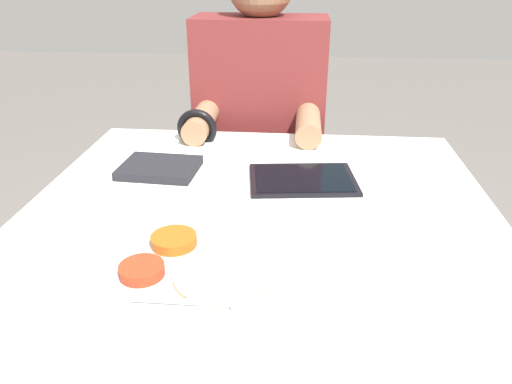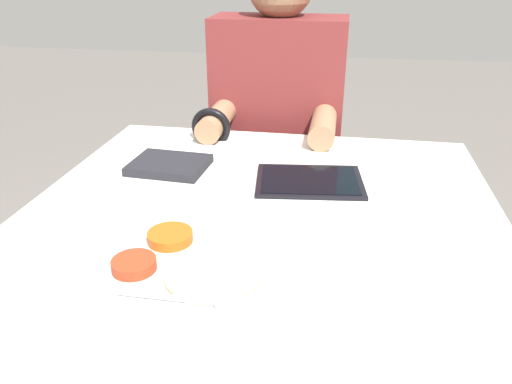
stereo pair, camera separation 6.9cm
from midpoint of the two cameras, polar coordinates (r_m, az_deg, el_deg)
name	(u,v)px [view 1 (the left image)]	position (r m, az deg, el deg)	size (l,w,h in m)	color
dining_table	(257,376)	(1.19, -1.73, -20.29)	(0.96, 1.09, 0.77)	silver
thali_tray	(189,270)	(0.82, -10.10, -8.82)	(0.32, 0.32, 0.03)	#B7BABF
red_notebook	(160,168)	(1.21, -12.58, 2.62)	(0.19, 0.15, 0.02)	silver
tablet_device	(303,179)	(1.13, 3.60, 1.43)	(0.26, 0.20, 0.01)	black
person_diner	(260,167)	(1.67, -0.76, 2.87)	(0.41, 0.42, 1.25)	black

